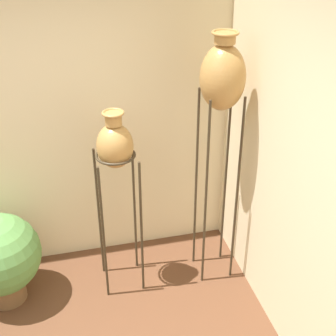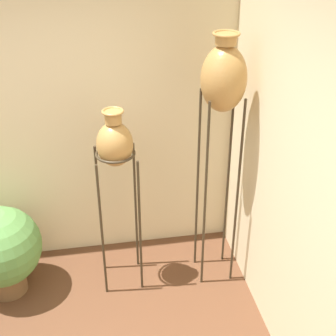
% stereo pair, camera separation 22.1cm
% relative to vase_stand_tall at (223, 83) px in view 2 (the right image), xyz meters
% --- Properties ---
extents(wall_back, '(7.77, 0.06, 2.70)m').
position_rel_vase_stand_tall_xyz_m(wall_back, '(-1.64, 0.55, -0.38)').
color(wall_back, beige).
rests_on(wall_back, ground_plane).
extents(vase_stand_tall, '(0.33, 0.33, 2.09)m').
position_rel_vase_stand_tall_xyz_m(vase_stand_tall, '(0.00, 0.00, 0.00)').
color(vase_stand_tall, '#382D1E').
rests_on(vase_stand_tall, ground_plane).
extents(vase_stand_medium, '(0.32, 0.32, 1.57)m').
position_rel_vase_stand_tall_xyz_m(vase_stand_medium, '(-0.79, 0.05, -0.47)').
color(vase_stand_medium, '#382D1E').
rests_on(vase_stand_medium, ground_plane).
extents(potted_plant, '(0.65, 0.65, 0.79)m').
position_rel_vase_stand_tall_xyz_m(potted_plant, '(-1.74, 0.06, -1.29)').
color(potted_plant, brown).
rests_on(potted_plant, ground_plane).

